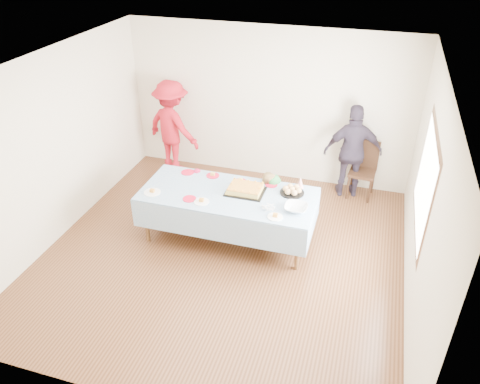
% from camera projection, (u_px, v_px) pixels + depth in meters
% --- Properties ---
extents(ground, '(5.00, 5.00, 0.00)m').
position_uv_depth(ground, '(224.00, 254.00, 6.74)').
color(ground, '#462814').
rests_on(ground, ground).
extents(room_walls, '(5.04, 5.04, 2.72)m').
position_uv_depth(room_walls, '(225.00, 142.00, 5.82)').
color(room_walls, beige).
rests_on(room_walls, ground).
extents(party_table, '(2.50, 1.10, 0.78)m').
position_uv_depth(party_table, '(228.00, 197.00, 6.70)').
color(party_table, '#55321D').
rests_on(party_table, ground).
extents(birthday_cake, '(0.54, 0.42, 0.10)m').
position_uv_depth(birthday_cake, '(245.00, 189.00, 6.68)').
color(birthday_cake, black).
rests_on(birthday_cake, party_table).
extents(rolls_tray, '(0.35, 0.35, 0.11)m').
position_uv_depth(rolls_tray, '(292.00, 191.00, 6.66)').
color(rolls_tray, black).
rests_on(rolls_tray, party_table).
extents(punch_bowl, '(0.32, 0.32, 0.08)m').
position_uv_depth(punch_bowl, '(296.00, 208.00, 6.28)').
color(punch_bowl, silver).
rests_on(punch_bowl, party_table).
extents(party_hat, '(0.10, 0.10, 0.17)m').
position_uv_depth(party_hat, '(300.00, 182.00, 6.77)').
color(party_hat, white).
rests_on(party_hat, party_table).
extents(fork_pile, '(0.24, 0.18, 0.07)m').
position_uv_depth(fork_pile, '(268.00, 207.00, 6.31)').
color(fork_pile, white).
rests_on(fork_pile, party_table).
extents(plate_red_far_a, '(0.20, 0.20, 0.01)m').
position_uv_depth(plate_red_far_a, '(188.00, 172.00, 7.20)').
color(plate_red_far_a, red).
rests_on(plate_red_far_a, party_table).
extents(plate_red_far_b, '(0.20, 0.20, 0.01)m').
position_uv_depth(plate_red_far_b, '(213.00, 176.00, 7.11)').
color(plate_red_far_b, red).
rests_on(plate_red_far_b, party_table).
extents(plate_red_far_c, '(0.19, 0.19, 0.01)m').
position_uv_depth(plate_red_far_c, '(240.00, 181.00, 6.95)').
color(plate_red_far_c, red).
rests_on(plate_red_far_c, party_table).
extents(plate_red_far_d, '(0.18, 0.18, 0.01)m').
position_uv_depth(plate_red_far_d, '(271.00, 185.00, 6.87)').
color(plate_red_far_d, red).
rests_on(plate_red_far_d, party_table).
extents(plate_red_near, '(0.19, 0.19, 0.01)m').
position_uv_depth(plate_red_near, '(189.00, 199.00, 6.54)').
color(plate_red_near, red).
rests_on(plate_red_near, party_table).
extents(plate_white_left, '(0.24, 0.24, 0.01)m').
position_uv_depth(plate_white_left, '(152.00, 192.00, 6.69)').
color(plate_white_left, white).
rests_on(plate_white_left, party_table).
extents(plate_white_mid, '(0.22, 0.22, 0.01)m').
position_uv_depth(plate_white_mid, '(202.00, 202.00, 6.47)').
color(plate_white_mid, white).
rests_on(plate_white_mid, party_table).
extents(plate_white_right, '(0.21, 0.21, 0.01)m').
position_uv_depth(plate_white_right, '(275.00, 217.00, 6.15)').
color(plate_white_right, white).
rests_on(plate_white_right, party_table).
extents(dining_chair, '(0.46, 0.46, 0.97)m').
position_uv_depth(dining_chair, '(364.00, 166.00, 7.90)').
color(dining_chair, black).
rests_on(dining_chair, ground).
extents(toddler_left, '(0.31, 0.22, 0.82)m').
position_uv_depth(toddler_left, '(198.00, 191.00, 7.45)').
color(toddler_left, '#B71642').
rests_on(toddler_left, ground).
extents(toddler_mid, '(0.51, 0.43, 0.88)m').
position_uv_depth(toddler_mid, '(273.00, 201.00, 7.13)').
color(toddler_mid, '#297D3B').
rests_on(toddler_mid, ground).
extents(toddler_right, '(0.52, 0.46, 0.92)m').
position_uv_depth(toddler_right, '(267.00, 199.00, 7.14)').
color(toddler_right, tan).
rests_on(toddler_right, ground).
extents(adult_left, '(1.26, 0.96, 1.72)m').
position_uv_depth(adult_left, '(172.00, 127.00, 8.52)').
color(adult_left, '#B31624').
rests_on(adult_left, ground).
extents(adult_right, '(1.02, 0.59, 1.63)m').
position_uv_depth(adult_right, '(353.00, 152.00, 7.74)').
color(adult_right, '#332A3A').
rests_on(adult_right, ground).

